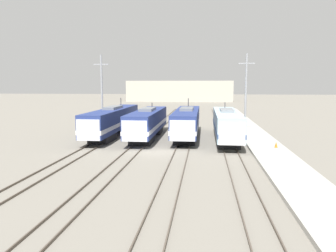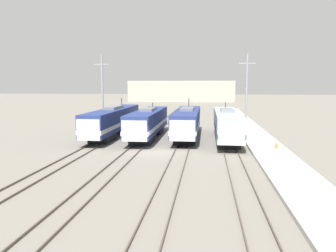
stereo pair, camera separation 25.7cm
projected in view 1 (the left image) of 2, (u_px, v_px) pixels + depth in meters
ground_plane at (158, 151)px, 34.95m from camera, size 400.00×400.00×0.00m
rail_pair_far_left at (88, 149)px, 35.79m from camera, size 1.51×120.00×0.15m
rail_pair_center_left at (134, 150)px, 35.22m from camera, size 1.51×120.00×0.15m
rail_pair_center_right at (182, 151)px, 34.65m from camera, size 1.51×120.00×0.15m
rail_pair_far_right at (231, 152)px, 34.08m from camera, size 1.51×120.00×0.15m
locomotive_far_left at (112, 121)px, 45.19m from camera, size 2.90×20.02×5.06m
locomotive_center_left at (147, 123)px, 43.07m from camera, size 3.08×16.88×4.49m
locomotive_center_right at (187, 122)px, 43.48m from camera, size 3.08×17.34×5.11m
locomotive_far_right at (227, 124)px, 41.32m from camera, size 2.95×17.48×4.65m
catenary_tower_left at (102, 93)px, 48.07m from camera, size 2.25×0.30×11.35m
catenary_tower_right at (246, 93)px, 45.77m from camera, size 2.25×0.30×11.35m
platform at (271, 152)px, 33.62m from camera, size 4.00×120.00×0.31m
traffic_cone at (276, 145)px, 35.43m from camera, size 0.33×0.33×0.61m
depot_building at (180, 91)px, 136.92m from camera, size 43.30×11.65×8.50m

